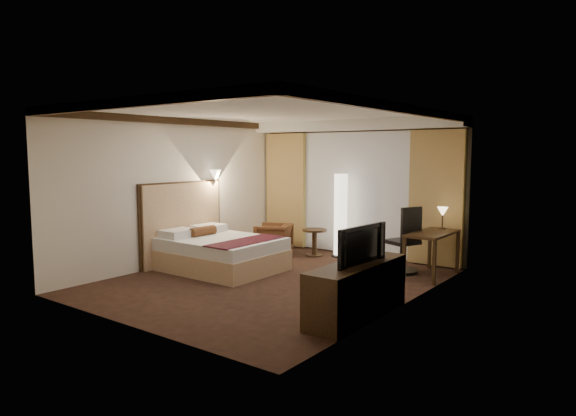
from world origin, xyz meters
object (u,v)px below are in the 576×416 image
Objects in this scene: bed at (222,254)px; floor_lamp at (341,215)px; side_table at (314,243)px; desk at (432,254)px; armchair at (274,237)px; dresser at (357,290)px; office_chair at (402,239)px; television at (356,240)px.

floor_lamp reaches higher than bed.
desk is at bearing -5.59° from side_table.
floor_lamp is at bearing 92.49° from armchair.
floor_lamp reaches higher than dresser.
floor_lamp is at bearing -175.93° from office_chair.
armchair reaches higher than bed.
dresser reaches higher than side_table.
side_table is at bearing -164.95° from office_chair.
office_chair is 0.65× the size of dresser.
floor_lamp is (1.22, 0.60, 0.49)m from armchair.
desk is (3.15, 1.76, 0.09)m from bed.
office_chair reaches higher than desk.
armchair is 1.45m from floor_lamp.
television is (0.02, -2.64, 0.61)m from desk.
side_table is 0.45× the size of desk.
desk is at bearing 4.76° from television.
office_chair is at bearing 16.01° from television.
armchair is 0.39× the size of dresser.
office_chair is (2.01, -0.30, 0.31)m from side_table.
television is at bearing -54.84° from office_chair.
dresser is at bearing -48.26° from side_table.
television reaches higher than desk.
armchair is 0.59× the size of office_chair.
armchair is at bearing -156.04° from side_table.
side_table is at bearing 45.73° from television.
bed reaches higher than side_table.
bed is at bearing -18.50° from armchair.
television reaches higher than bed.
armchair is 4.23m from television.
desk reaches higher than bed.
desk is 2.64m from dresser.
armchair is at bearing -178.32° from desk.
office_chair reaches higher than side_table.
desk is at bearing -13.52° from floor_lamp.
floor_lamp is 0.93× the size of dresser.
dresser is (0.05, -2.64, -0.03)m from desk.
armchair is 0.69× the size of television.
dresser reaches higher than armchair.
armchair is 3.30m from desk.
television is at bearing -89.57° from desk.
bed is 2.86× the size of armchair.
dresser is 1.78× the size of television.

